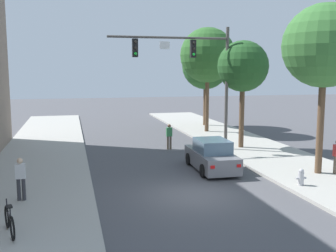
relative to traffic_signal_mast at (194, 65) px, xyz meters
The scene contains 13 objects.
ground_plane 10.10m from the traffic_signal_mast, 106.84° to the right, with size 120.00×120.00×0.00m, color #4C4C51.
sidewalk_left 13.25m from the traffic_signal_mast, 137.65° to the right, with size 5.00×60.00×0.15m, color #A8A59E.
sidewalk_right 10.55m from the traffic_signal_mast, 63.81° to the right, with size 5.00×60.00×0.15m, color #A8A59E.
traffic_signal_mast is the anchor object (origin of this frame).
car_lead_grey 6.42m from the traffic_signal_mast, 95.38° to the right, with size 1.91×4.28×1.60m.
pedestrian_sidewalk_left_walker 12.71m from the traffic_signal_mast, 140.31° to the right, with size 0.36×0.22×1.64m.
pedestrian_crossing_road 4.82m from the traffic_signal_mast, 130.96° to the left, with size 0.36×0.22×1.64m.
bicycle_leaning 15.04m from the traffic_signal_mast, 130.11° to the right, with size 0.55×1.72×0.98m.
fire_hydrant 9.92m from the traffic_signal_mast, 75.12° to the right, with size 0.48×0.24×0.72m.
street_tree_nearest 7.93m from the traffic_signal_mast, 57.93° to the right, with size 3.88×3.88×7.96m.
street_tree_second 3.30m from the traffic_signal_mast, ahead, with size 3.21×3.21×6.76m.
street_tree_third 8.04m from the traffic_signal_mast, 64.86° to the left, with size 4.35×4.35×8.28m.
street_tree_farthest 11.67m from the traffic_signal_mast, 67.51° to the left, with size 4.17×4.17×7.40m.
Camera 1 is at (-4.80, -14.95, 5.02)m, focal length 42.64 mm.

